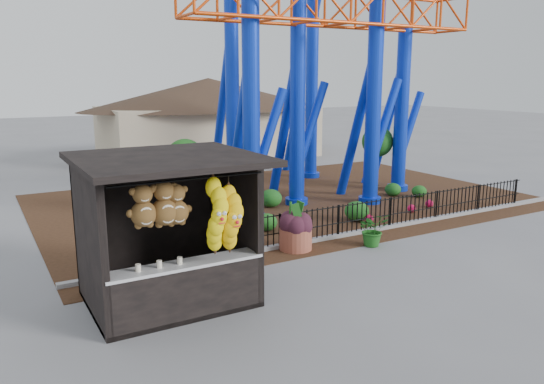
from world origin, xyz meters
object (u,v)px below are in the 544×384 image
roller_coaster (309,28)px  terracotta_planter (296,239)px  prize_booth (171,234)px  potted_plant (373,229)px

roller_coaster → terracotta_planter: 9.17m
prize_booth → potted_plant: size_ratio=3.69×
potted_plant → prize_booth: bearing=-158.4°
prize_booth → roller_coaster: roller_coaster is taller
roller_coaster → potted_plant: (-1.93, -6.30, -5.97)m
prize_booth → roller_coaster: bearing=42.1°
roller_coaster → prize_booth: bearing=-137.9°
terracotta_planter → potted_plant: size_ratio=0.94×
prize_booth → roller_coaster: 11.99m
potted_plant → terracotta_planter: bearing=171.5°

